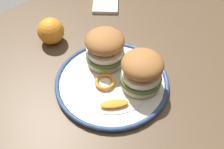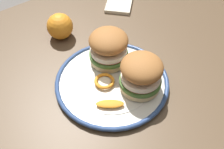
{
  "view_description": "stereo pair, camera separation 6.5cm",
  "coord_description": "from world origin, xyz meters",
  "px_view_note": "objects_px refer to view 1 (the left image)",
  "views": [
    {
      "loc": [
        -0.29,
        -0.37,
        1.31
      ],
      "look_at": [
        0.05,
        -0.02,
        0.76
      ],
      "focal_mm": 44.84,
      "sensor_mm": 36.0,
      "label": 1
    },
    {
      "loc": [
        -0.24,
        -0.42,
        1.31
      ],
      "look_at": [
        0.05,
        -0.02,
        0.76
      ],
      "focal_mm": 44.84,
      "sensor_mm": 36.0,
      "label": 2
    }
  ],
  "objects_px": {
    "dining_table": "(94,109)",
    "sandwich_half_right": "(142,71)",
    "dinner_plate": "(112,82)",
    "sandwich_half_left": "(105,47)",
    "whole_orange": "(51,31)"
  },
  "relations": [
    {
      "from": "dining_table",
      "to": "sandwich_half_right",
      "type": "bearing_deg",
      "value": -40.26
    },
    {
      "from": "dinner_plate",
      "to": "sandwich_half_left",
      "type": "relative_size",
      "value": 2.7
    },
    {
      "from": "sandwich_half_left",
      "to": "whole_orange",
      "type": "bearing_deg",
      "value": 104.7
    },
    {
      "from": "dinner_plate",
      "to": "sandwich_half_left",
      "type": "distance_m",
      "value": 0.1
    },
    {
      "from": "sandwich_half_right",
      "to": "whole_orange",
      "type": "distance_m",
      "value": 0.32
    },
    {
      "from": "dining_table",
      "to": "dinner_plate",
      "type": "height_order",
      "value": "dinner_plate"
    },
    {
      "from": "dinner_plate",
      "to": "sandwich_half_right",
      "type": "xyz_separation_m",
      "value": [
        0.05,
        -0.06,
        0.06
      ]
    },
    {
      "from": "sandwich_half_right",
      "to": "whole_orange",
      "type": "xyz_separation_m",
      "value": [
        -0.06,
        0.32,
        -0.03
      ]
    },
    {
      "from": "sandwich_half_right",
      "to": "whole_orange",
      "type": "relative_size",
      "value": 1.68
    },
    {
      "from": "sandwich_half_left",
      "to": "whole_orange",
      "type": "relative_size",
      "value": 1.4
    },
    {
      "from": "sandwich_half_left",
      "to": "whole_orange",
      "type": "xyz_separation_m",
      "value": [
        -0.05,
        0.19,
        -0.03
      ]
    },
    {
      "from": "whole_orange",
      "to": "sandwich_half_right",
      "type": "bearing_deg",
      "value": -79.54
    },
    {
      "from": "dinner_plate",
      "to": "sandwich_half_left",
      "type": "xyz_separation_m",
      "value": [
        0.04,
        0.07,
        0.06
      ]
    },
    {
      "from": "dinner_plate",
      "to": "sandwich_half_right",
      "type": "distance_m",
      "value": 0.1
    },
    {
      "from": "dining_table",
      "to": "sandwich_half_left",
      "type": "relative_size",
      "value": 11.47
    }
  ]
}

